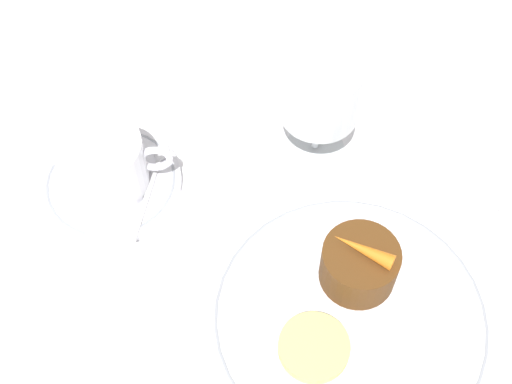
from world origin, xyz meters
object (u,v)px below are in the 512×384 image
(dinner_plate, at_px, (350,319))
(wine_glass, at_px, (321,95))
(dessert_cake, at_px, (359,265))
(coffee_cup, at_px, (103,163))

(dinner_plate, height_order, wine_glass, wine_glass)
(dinner_plate, distance_m, dessert_cake, 0.05)
(dinner_plate, xyz_separation_m, coffee_cup, (-0.22, 0.16, 0.04))
(coffee_cup, height_order, wine_glass, wine_glass)
(coffee_cup, distance_m, wine_glass, 0.22)
(coffee_cup, relative_size, dessert_cake, 1.58)
(dessert_cake, bearing_deg, dinner_plate, -106.32)
(coffee_cup, relative_size, wine_glass, 0.89)
(wine_glass, bearing_deg, coffee_cup, -170.92)
(dessert_cake, bearing_deg, coffee_cup, 151.76)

